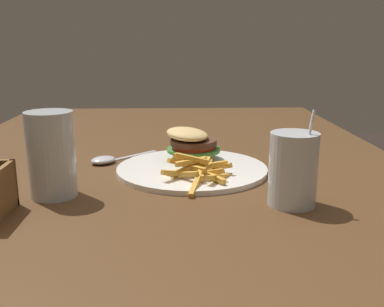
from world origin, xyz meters
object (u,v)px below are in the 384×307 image
beer_glass (52,156)px  spoon (106,159)px  juice_glass (293,172)px  meal_plate_near (192,159)px

beer_glass → spoon: size_ratio=0.99×
juice_glass → spoon: 0.45m
spoon → meal_plate_near: bearing=120.4°
juice_glass → spoon: (0.27, 0.35, -0.05)m
meal_plate_near → juice_glass: size_ratio=2.01×
meal_plate_near → juice_glass: (-0.22, -0.16, 0.04)m
meal_plate_near → spoon: (0.06, 0.19, -0.01)m
beer_glass → juice_glass: bearing=-98.1°
meal_plate_near → beer_glass: beer_glass is taller
beer_glass → meal_plate_near: bearing=-56.9°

